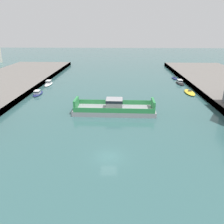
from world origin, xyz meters
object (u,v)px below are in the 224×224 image
object	(u,v)px
moored_boat_mid_left	(49,83)
moored_boat_far_left	(180,82)
chain_ferry	(114,109)
moored_boat_near_left	(38,93)
moored_boat_near_right	(190,92)
moored_boat_mid_right	(175,78)

from	to	relation	value
moored_boat_mid_left	moored_boat_far_left	distance (m)	46.59
chain_ferry	moored_boat_far_left	size ratio (longest dim) A/B	2.81
moored_boat_near_left	moored_boat_near_right	bearing A→B (deg)	3.96
chain_ferry	moored_boat_mid_right	size ratio (longest dim) A/B	3.66
chain_ferry	moored_boat_far_left	distance (m)	37.28
moored_boat_near_right	moored_boat_mid_right	world-z (taller)	moored_boat_near_right
chain_ferry	moored_boat_near_right	world-z (taller)	chain_ferry
moored_boat_mid_right	chain_ferry	bearing A→B (deg)	-120.96
chain_ferry	moored_boat_mid_left	size ratio (longest dim) A/B	2.83
moored_boat_near_right	moored_boat_far_left	xyz separation A→B (m)	(0.16, 12.28, 0.23)
moored_boat_near_left	moored_boat_near_right	distance (m)	45.93
moored_boat_near_left	moored_boat_mid_right	world-z (taller)	moored_boat_near_left
moored_boat_mid_right	moored_boat_near_right	bearing A→B (deg)	-90.43
chain_ferry	moored_boat_near_left	world-z (taller)	chain_ferry
chain_ferry	moored_boat_far_left	bearing A→B (deg)	52.51
moored_boat_near_left	moored_boat_near_right	xyz separation A→B (m)	(45.82, 3.17, -0.21)
moored_boat_mid_right	moored_boat_near_left	bearing A→B (deg)	-152.75
moored_boat_near_left	moored_boat_mid_left	world-z (taller)	moored_boat_mid_left
chain_ferry	moored_boat_mid_left	xyz separation A→B (m)	(-23.80, 26.35, -0.49)
moored_boat_mid_left	moored_boat_mid_right	bearing A→B (deg)	13.85
chain_ferry	moored_boat_near_right	bearing A→B (deg)	37.52
moored_boat_near_left	moored_boat_mid_right	bearing A→B (deg)	27.25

